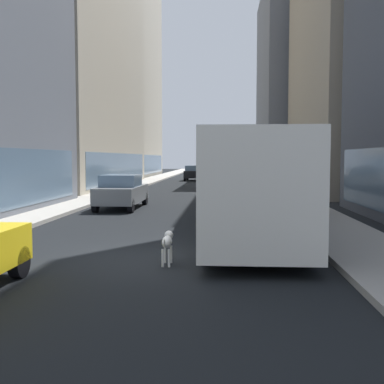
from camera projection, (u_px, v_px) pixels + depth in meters
The scene contains 13 objects.
ground_plane at pixel (203, 183), 46.25m from camera, with size 120.00×120.00×0.00m, color black.
sidewalk_left at pixel (144, 182), 46.63m from camera, with size 2.40×110.00×0.15m, color #ADA89E.
sidewalk_right at pixel (262, 182), 45.87m from camera, with size 2.40×110.00×0.15m, color #9E9991.
building_left_far at pixel (118, 33), 62.55m from camera, with size 8.99×19.72×37.72m.
building_right_mid at pixel (365, 52), 33.35m from camera, with size 8.41×16.50×19.72m.
building_right_far at pixel (316, 85), 51.19m from camera, with size 11.60×16.98×20.48m.
transit_bus at pixel (247, 178), 14.88m from camera, with size 2.78×11.53×3.05m.
car_black_suv at pixel (193, 173), 51.08m from camera, with size 1.79×4.28×1.62m.
car_white_van at pixel (233, 178), 38.09m from camera, with size 1.88×4.70×1.62m.
car_grey_wagon at pixel (122, 191), 22.71m from camera, with size 1.81×4.54×1.62m.
dalmatian_dog at pixel (167, 242), 10.77m from camera, with size 0.22×0.96×0.72m.
pedestrian_with_handbag at pixel (322, 192), 19.75m from camera, with size 0.45×0.34×1.69m.
pedestrian_in_coat at pixel (320, 193), 18.85m from camera, with size 0.34×0.34×1.69m.
Camera 1 is at (2.06, -11.16, 2.41)m, focal length 44.59 mm.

